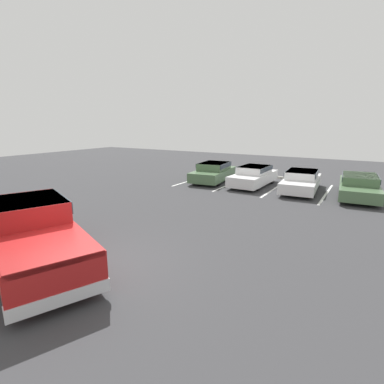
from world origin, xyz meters
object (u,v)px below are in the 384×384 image
parked_sedan_c (301,180)px  pickup_truck (33,233)px  parked_sedan_a (214,171)px  parked_sedan_d (359,185)px  wheel_stop_curb (277,177)px  parked_sedan_b (254,175)px

parked_sedan_c → pickup_truck: bearing=-22.6°
pickup_truck → parked_sedan_a: 13.15m
parked_sedan_d → parked_sedan_a: bearing=-94.3°
parked_sedan_d → wheel_stop_curb: (-5.13, 3.24, -0.55)m
pickup_truck → parked_sedan_b: (1.56, 13.10, -0.23)m
pickup_truck → wheel_stop_curb: pickup_truck is taller
pickup_truck → parked_sedan_b: bearing=105.8°
pickup_truck → parked_sedan_a: pickup_truck is taller
parked_sedan_b → wheel_stop_curb: bearing=171.9°
parked_sedan_a → parked_sedan_c: size_ratio=0.96×
parked_sedan_c → parked_sedan_a: bearing=-94.7°
pickup_truck → parked_sedan_d: 14.95m
pickup_truck → parked_sedan_a: bearing=117.8°
parked_sedan_b → wheel_stop_curb: size_ratio=2.41×
parked_sedan_a → parked_sedan_c: bearing=83.3°
pickup_truck → parked_sedan_c: 13.75m
parked_sedan_a → parked_sedan_b: parked_sedan_a is taller
parked_sedan_d → wheel_stop_curb: 6.09m
parked_sedan_b → parked_sedan_d: bearing=91.2°
parked_sedan_d → wheel_stop_curb: parked_sedan_d is taller
parked_sedan_a → parked_sedan_b: 2.74m
parked_sedan_d → pickup_truck: bearing=-33.2°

